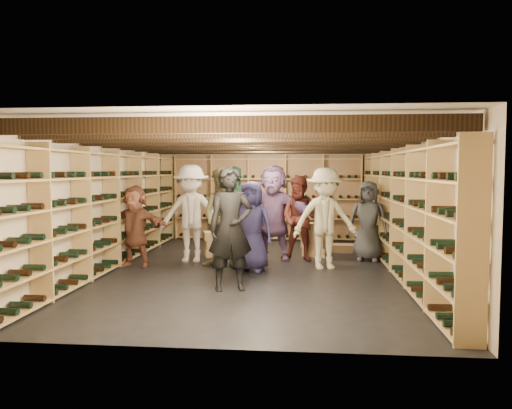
{
  "coord_description": "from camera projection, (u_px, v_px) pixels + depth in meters",
  "views": [
    {
      "loc": [
        0.9,
        -8.79,
        1.78
      ],
      "look_at": [
        0.06,
        0.2,
        1.15
      ],
      "focal_mm": 35.0,
      "sensor_mm": 36.0,
      "label": 1
    }
  ],
  "objects": [
    {
      "name": "ground",
      "position": [
        252.0,
        269.0,
        8.94
      ],
      "size": [
        8.0,
        8.0,
        0.0
      ],
      "primitive_type": "plane",
      "color": "black",
      "rests_on": "ground"
    },
    {
      "name": "walls",
      "position": [
        252.0,
        203.0,
        8.86
      ],
      "size": [
        5.52,
        8.02,
        2.4
      ],
      "color": "beige",
      "rests_on": "ground"
    },
    {
      "name": "ceiling",
      "position": [
        252.0,
        135.0,
        8.77
      ],
      "size": [
        5.5,
        8.0,
        0.01
      ],
      "primitive_type": "cube",
      "color": "beige",
      "rests_on": "walls"
    },
    {
      "name": "ceiling_joists",
      "position": [
        252.0,
        143.0,
        8.78
      ],
      "size": [
        5.4,
        7.12,
        0.18
      ],
      "color": "black",
      "rests_on": "ground"
    },
    {
      "name": "wine_rack_left",
      "position": [
        112.0,
        209.0,
        9.11
      ],
      "size": [
        0.32,
        7.5,
        2.15
      ],
      "color": "#A68650",
      "rests_on": "ground"
    },
    {
      "name": "wine_rack_right",
      "position": [
        399.0,
        211.0,
        8.63
      ],
      "size": [
        0.32,
        7.5,
        2.15
      ],
      "color": "#A68650",
      "rests_on": "ground"
    },
    {
      "name": "wine_rack_back",
      "position": [
        267.0,
        198.0,
        12.67
      ],
      "size": [
        4.7,
        0.3,
        2.15
      ],
      "color": "#A68650",
      "rests_on": "ground"
    },
    {
      "name": "crate_stack_left",
      "position": [
        217.0,
        244.0,
        10.29
      ],
      "size": [
        0.58,
        0.48,
        0.51
      ],
      "rotation": [
        0.0,
        0.0,
        0.35
      ],
      "color": "tan",
      "rests_on": "ground"
    },
    {
      "name": "crate_stack_right",
      "position": [
        316.0,
        240.0,
        10.3
      ],
      "size": [
        0.59,
        0.51,
        0.68
      ],
      "rotation": [
        0.0,
        0.0,
        -0.43
      ],
      "color": "tan",
      "rests_on": "ground"
    },
    {
      "name": "crate_loose",
      "position": [
        344.0,
        248.0,
        10.78
      ],
      "size": [
        0.51,
        0.35,
        0.17
      ],
      "primitive_type": "cube",
      "rotation": [
        0.0,
        0.0,
        -0.04
      ],
      "color": "tan",
      "rests_on": "ground"
    },
    {
      "name": "person_1",
      "position": [
        231.0,
        229.0,
        7.35
      ],
      "size": [
        0.76,
        0.61,
        1.82
      ],
      "primitive_type": "imported",
      "rotation": [
        0.0,
        0.0,
        0.3
      ],
      "color": "black",
      "rests_on": "ground"
    },
    {
      "name": "person_2",
      "position": [
        225.0,
        218.0,
        8.98
      ],
      "size": [
        1.03,
        0.9,
        1.82
      ],
      "primitive_type": "imported",
      "rotation": [
        0.0,
        0.0,
        -0.26
      ],
      "color": "brown",
      "rests_on": "ground"
    },
    {
      "name": "person_3",
      "position": [
        325.0,
        219.0,
        8.94
      ],
      "size": [
        1.3,
        0.93,
        1.82
      ],
      "primitive_type": "imported",
      "rotation": [
        0.0,
        0.0,
        0.23
      ],
      "color": "#BFB892",
      "rests_on": "ground"
    },
    {
      "name": "person_5",
      "position": [
        135.0,
        226.0,
        9.19
      ],
      "size": [
        1.45,
        0.69,
        1.5
      ],
      "primitive_type": "imported",
      "rotation": [
        0.0,
        0.0,
        -0.18
      ],
      "color": "brown",
      "rests_on": "ground"
    },
    {
      "name": "person_6",
      "position": [
        252.0,
        226.0,
        8.72
      ],
      "size": [
        0.86,
        0.66,
        1.58
      ],
      "primitive_type": "imported",
      "rotation": [
        0.0,
        0.0,
        -0.22
      ],
      "color": "#25224E",
      "rests_on": "ground"
    },
    {
      "name": "person_7",
      "position": [
        247.0,
        223.0,
        9.72
      ],
      "size": [
        0.63,
        0.54,
        1.48
      ],
      "primitive_type": "imported",
      "rotation": [
        0.0,
        0.0,
        -0.4
      ],
      "color": "gray",
      "rests_on": "ground"
    },
    {
      "name": "person_8",
      "position": [
        300.0,
        218.0,
        9.75
      ],
      "size": [
        0.95,
        0.83,
        1.66
      ],
      "primitive_type": "imported",
      "rotation": [
        0.0,
        0.0,
        -0.28
      ],
      "color": "#4F1E18",
      "rests_on": "ground"
    },
    {
      "name": "person_9",
      "position": [
        191.0,
        213.0,
        9.64
      ],
      "size": [
        1.23,
        0.73,
        1.88
      ],
      "primitive_type": "imported",
      "rotation": [
        0.0,
        0.0,
        0.03
      ],
      "color": "beige",
      "rests_on": "ground"
    },
    {
      "name": "person_10",
      "position": [
        235.0,
        211.0,
        10.21
      ],
      "size": [
        1.15,
        0.63,
        1.86
      ],
      "primitive_type": "imported",
      "rotation": [
        0.0,
        0.0,
        0.17
      ],
      "color": "#2C523B",
      "rests_on": "ground"
    },
    {
      "name": "person_11",
      "position": [
        273.0,
        212.0,
        9.9
      ],
      "size": [
        1.82,
        0.87,
        1.89
      ],
      "primitive_type": "imported",
      "rotation": [
        0.0,
        0.0,
        -0.18
      ],
      "color": "slate",
      "rests_on": "ground"
    },
    {
      "name": "person_12",
      "position": [
        368.0,
        221.0,
        9.78
      ],
      "size": [
        0.84,
        0.63,
        1.57
      ],
      "primitive_type": "imported",
      "rotation": [
        0.0,
        0.0,
        -0.18
      ],
      "color": "#35373A",
      "rests_on": "ground"
    }
  ]
}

